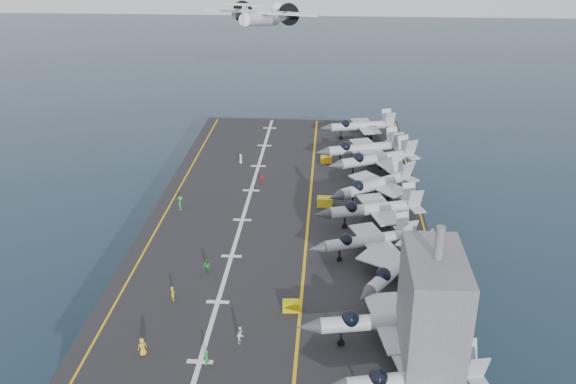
# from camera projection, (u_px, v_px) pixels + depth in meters

# --- Properties ---
(ground) EXTENTS (500.00, 500.00, 0.00)m
(ground) POSITION_uv_depth(u_px,v_px,m) (286.00, 286.00, 91.46)
(ground) COLOR #142135
(ground) RESTS_ON ground
(hull) EXTENTS (36.00, 90.00, 10.00)m
(hull) POSITION_uv_depth(u_px,v_px,m) (286.00, 256.00, 89.43)
(hull) COLOR #56595E
(hull) RESTS_ON ground
(flight_deck) EXTENTS (38.00, 92.00, 0.40)m
(flight_deck) POSITION_uv_depth(u_px,v_px,m) (286.00, 223.00, 87.32)
(flight_deck) COLOR black
(flight_deck) RESTS_ON hull
(foul_line) EXTENTS (0.35, 90.00, 0.02)m
(foul_line) POSITION_uv_depth(u_px,v_px,m) (308.00, 222.00, 87.04)
(foul_line) COLOR gold
(foul_line) RESTS_ON flight_deck
(landing_centerline) EXTENTS (0.50, 90.00, 0.02)m
(landing_centerline) POSITION_uv_depth(u_px,v_px,m) (242.00, 220.00, 87.60)
(landing_centerline) COLOR silver
(landing_centerline) RESTS_ON flight_deck
(deck_edge_port) EXTENTS (0.25, 90.00, 0.02)m
(deck_edge_port) POSITION_uv_depth(u_px,v_px,m) (163.00, 217.00, 88.28)
(deck_edge_port) COLOR gold
(deck_edge_port) RESTS_ON flight_deck
(deck_edge_stbd) EXTENTS (0.25, 90.00, 0.02)m
(deck_edge_stbd) POSITION_uv_depth(u_px,v_px,m) (423.00, 225.00, 86.08)
(deck_edge_stbd) COLOR gold
(deck_edge_stbd) RESTS_ON flight_deck
(island_superstructure) EXTENTS (5.00, 10.00, 15.00)m
(island_superstructure) POSITION_uv_depth(u_px,v_px,m) (433.00, 303.00, 55.91)
(island_superstructure) COLOR #56595E
(island_superstructure) RESTS_ON flight_deck
(fighter_jet_0) EXTENTS (15.83, 12.26, 4.90)m
(fighter_jet_0) POSITION_uv_depth(u_px,v_px,m) (414.00, 378.00, 54.56)
(fighter_jet_0) COLOR gray
(fighter_jet_0) RESTS_ON flight_deck
(fighter_jet_1) EXTENTS (16.63, 12.63, 5.22)m
(fighter_jet_1) POSITION_uv_depth(u_px,v_px,m) (384.00, 320.00, 61.94)
(fighter_jet_1) COLOR gray
(fighter_jet_1) RESTS_ON flight_deck
(fighter_jet_2) EXTENTS (15.79, 17.34, 5.01)m
(fighter_jet_2) POSITION_uv_depth(u_px,v_px,m) (396.00, 266.00, 71.49)
(fighter_jet_2) COLOR #9AA3AA
(fighter_jet_2) RESTS_ON flight_deck
(fighter_jet_3) EXTENTS (15.94, 13.33, 4.72)m
(fighter_jet_3) POSITION_uv_depth(u_px,v_px,m) (369.00, 239.00, 77.54)
(fighter_jet_3) COLOR gray
(fighter_jet_3) RESTS_ON flight_deck
(fighter_jet_4) EXTENTS (16.90, 13.64, 5.10)m
(fighter_jet_4) POSITION_uv_depth(u_px,v_px,m) (374.00, 208.00, 85.24)
(fighter_jet_4) COLOR #979EA7
(fighter_jet_4) RESTS_ON flight_deck
(fighter_jet_5) EXTENTS (18.00, 17.23, 5.22)m
(fighter_jet_5) POSITION_uv_depth(u_px,v_px,m) (375.00, 184.00, 92.52)
(fighter_jet_5) COLOR gray
(fighter_jet_5) RESTS_ON flight_deck
(fighter_jet_6) EXTENTS (18.11, 15.80, 5.28)m
(fighter_jet_6) POSITION_uv_depth(u_px,v_px,m) (377.00, 158.00, 101.98)
(fighter_jet_6) COLOR #949EA5
(fighter_jet_6) RESTS_ON flight_deck
(fighter_jet_7) EXTENTS (17.25, 14.09, 5.17)m
(fighter_jet_7) POSITION_uv_depth(u_px,v_px,m) (364.00, 147.00, 106.60)
(fighter_jet_7) COLOR gray
(fighter_jet_7) RESTS_ON flight_deck
(fighter_jet_8) EXTENTS (15.87, 12.49, 4.86)m
(fighter_jet_8) POSITION_uv_depth(u_px,v_px,m) (362.00, 125.00, 118.00)
(fighter_jet_8) COLOR #8C939C
(fighter_jet_8) RESTS_ON flight_deck
(tow_cart_a) EXTENTS (1.87, 1.28, 1.08)m
(tow_cart_a) POSITION_uv_depth(u_px,v_px,m) (291.00, 306.00, 67.76)
(tow_cart_a) COLOR #C2AF08
(tow_cart_a) RESTS_ON flight_deck
(tow_cart_b) EXTENTS (2.23, 1.48, 1.32)m
(tow_cart_b) POSITION_uv_depth(u_px,v_px,m) (325.00, 202.00, 91.50)
(tow_cart_b) COLOR gold
(tow_cart_b) RESTS_ON flight_deck
(tow_cart_c) EXTENTS (1.95, 1.36, 1.11)m
(tow_cart_c) POSITION_uv_depth(u_px,v_px,m) (326.00, 159.00, 107.17)
(tow_cart_c) COLOR #ECB012
(tow_cart_c) RESTS_ON flight_deck
(crew_0) EXTENTS (1.34, 1.27, 1.86)m
(crew_0) POSITION_uv_depth(u_px,v_px,m) (142.00, 347.00, 60.84)
(crew_0) COLOR gold
(crew_0) RESTS_ON flight_deck
(crew_1) EXTENTS (1.01, 1.19, 1.68)m
(crew_1) POSITION_uv_depth(u_px,v_px,m) (173.00, 293.00, 69.41)
(crew_1) COLOR yellow
(crew_1) RESTS_ON flight_deck
(crew_2) EXTENTS (1.23, 1.15, 1.71)m
(crew_2) POSITION_uv_depth(u_px,v_px,m) (207.00, 266.00, 74.70)
(crew_2) COLOR #268C33
(crew_2) RESTS_ON flight_deck
(crew_3) EXTENTS (1.02, 1.34, 2.03)m
(crew_3) POSITION_uv_depth(u_px,v_px,m) (180.00, 203.00, 90.18)
(crew_3) COLOR green
(crew_3) RESTS_ON flight_deck
(crew_4) EXTENTS (1.21, 1.07, 1.68)m
(crew_4) POSITION_uv_depth(u_px,v_px,m) (262.00, 178.00, 98.85)
(crew_4) COLOR red
(crew_4) RESTS_ON flight_deck
(crew_5) EXTENTS (0.96, 1.13, 1.60)m
(crew_5) POSITION_uv_depth(u_px,v_px,m) (241.00, 159.00, 106.77)
(crew_5) COLOR silver
(crew_5) RESTS_ON flight_deck
(crew_6) EXTENTS (0.97, 1.14, 1.61)m
(crew_6) POSITION_uv_depth(u_px,v_px,m) (206.00, 358.00, 59.58)
(crew_6) COLOR green
(crew_6) RESTS_ON flight_deck
(crew_7) EXTENTS (0.85, 1.15, 1.78)m
(crew_7) POSITION_uv_depth(u_px,v_px,m) (241.00, 335.00, 62.65)
(crew_7) COLOR silver
(crew_7) RESTS_ON flight_deck
(transport_plane) EXTENTS (29.13, 23.69, 5.98)m
(transport_plane) POSITION_uv_depth(u_px,v_px,m) (261.00, 20.00, 131.13)
(transport_plane) COLOR silver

